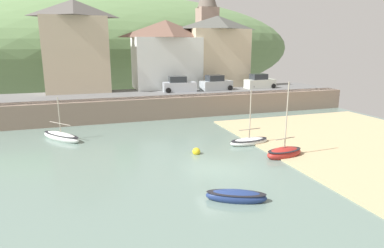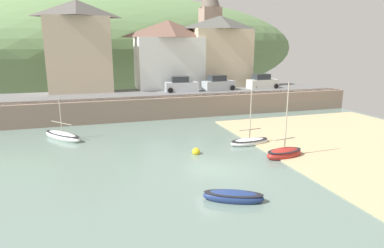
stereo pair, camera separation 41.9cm
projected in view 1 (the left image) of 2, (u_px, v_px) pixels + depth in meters
ground at (338, 242)px, 13.49m from camera, size 48.00×41.00×0.61m
quay_seawall at (159, 105)px, 37.80m from camera, size 48.00×9.40×2.40m
hillside_backdrop at (115, 48)px, 70.88m from camera, size 80.00×44.00×21.61m
waterfront_building_left at (76, 46)px, 40.77m from camera, size 7.83×6.11×11.10m
waterfront_building_centre at (166, 54)px, 44.50m from camera, size 9.06×5.79×8.99m
waterfront_building_right at (217, 51)px, 46.68m from camera, size 8.47×5.26×9.74m
church_with_spire at (207, 30)px, 49.65m from camera, size 3.00×3.00×15.58m
sailboat_blue_trim at (61, 137)px, 28.74m from camera, size 3.73×4.25×3.96m
sailboat_white_hull at (284, 153)px, 24.30m from camera, size 3.17×1.75×5.77m
sailboat_tall_mast at (236, 196)px, 17.41m from camera, size 3.34×2.28×0.78m
fishing_boat_green at (249, 141)px, 27.52m from camera, size 3.60×1.56×4.68m
parked_car_near_slipway at (179, 85)px, 41.35m from camera, size 4.25×2.10×1.95m
parked_car_by_wall at (216, 84)px, 42.87m from camera, size 4.26×2.14×1.95m
parked_car_end_of_row at (260, 82)px, 44.83m from camera, size 4.17×1.87×1.95m
mooring_buoy at (196, 152)px, 25.00m from camera, size 0.61×0.61×0.61m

